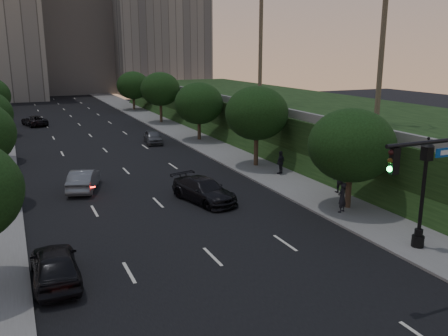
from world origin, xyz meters
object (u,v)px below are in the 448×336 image
street_lamp (422,198)px  sedan_near_right (204,190)px  pedestrian_a (342,197)px  sedan_near_left (55,265)px  sedan_mid_left (84,180)px  pedestrian_c (281,162)px  sedan_far_right (153,137)px  pedestrian_b (339,180)px  sedan_far_left (34,121)px

street_lamp → sedan_near_right: 13.34m
pedestrian_a → sedan_near_left: bearing=-14.8°
sedan_mid_left → pedestrian_c: pedestrian_c is taller
street_lamp → sedan_far_right: size_ratio=1.38×
sedan_near_right → street_lamp: bearing=-73.9°
sedan_near_left → sedan_near_right: 12.42m
sedan_near_left → sedan_mid_left: bearing=-102.4°
sedan_near_left → pedestrian_b: (18.74, 5.34, 0.23)m
pedestrian_c → sedan_near_left: bearing=2.8°
sedan_near_left → sedan_mid_left: 13.82m
sedan_far_left → sedan_near_right: bearing=86.6°
sedan_near_left → pedestrian_a: pedestrian_a is taller
sedan_mid_left → pedestrian_a: pedestrian_a is taller
sedan_far_left → sedan_near_right: sedan_near_right is taller
sedan_far_left → pedestrian_b: bearing=97.4°
sedan_mid_left → pedestrian_a: 17.54m
sedan_mid_left → sedan_near_right: sedan_near_right is taller
pedestrian_b → pedestrian_c: (-1.06, 5.86, 0.04)m
sedan_near_left → pedestrian_b: bearing=-163.4°
pedestrian_b → pedestrian_c: bearing=-53.7°
sedan_mid_left → pedestrian_b: bearing=171.0°
street_lamp → sedan_mid_left: (-13.44, 17.18, -1.88)m
sedan_near_right → pedestrian_b: size_ratio=2.99×
street_lamp → pedestrian_b: street_lamp is taller
sedan_mid_left → pedestrian_b: (15.62, -8.12, 0.27)m
sedan_far_right → pedestrian_c: bearing=-65.3°
street_lamp → sedan_near_right: size_ratio=1.07×
sedan_near_left → pedestrian_b: size_ratio=2.68×
sedan_near_left → sedan_near_right: sedan_near_left is taller
sedan_near_left → sedan_far_right: bearing=-113.0°
sedan_far_left → sedan_far_right: size_ratio=1.17×
sedan_near_right → pedestrian_a: bearing=-55.6°
sedan_near_right → sedan_mid_left: bearing=124.2°
street_lamp → sedan_far_left: (-14.95, 49.68, -1.97)m
street_lamp → sedan_far_left: 51.91m
sedan_far_left → sedan_mid_left: bearing=77.2°
sedan_far_left → pedestrian_a: (14.74, -44.00, 0.40)m
pedestrian_a → pedestrian_c: bearing=-119.8°
sedan_far_right → street_lamp: bearing=-75.3°
sedan_far_right → sedan_far_left: bearing=127.9°
pedestrian_a → sedan_mid_left: bearing=-62.6°
sedan_near_right → pedestrian_b: bearing=-29.0°
sedan_near_right → pedestrian_a: pedestrian_a is taller
street_lamp → sedan_far_left: size_ratio=1.17×
sedan_mid_left → pedestrian_b: pedestrian_b is taller
pedestrian_b → sedan_far_right: bearing=-48.1°
sedan_near_right → pedestrian_b: pedestrian_b is taller
pedestrian_b → sedan_far_left: bearing=-41.0°
sedan_far_left → pedestrian_b: pedestrian_b is taller
sedan_near_left → sedan_near_right: (9.81, 7.62, -0.04)m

